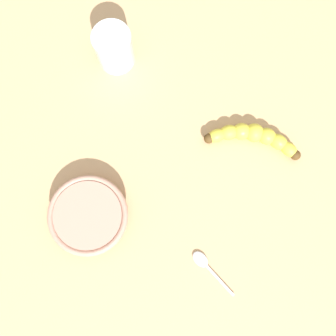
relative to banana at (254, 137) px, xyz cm
name	(u,v)px	position (x,y,z in cm)	size (l,w,h in cm)	color
wooden_tabletop	(161,156)	(-9.67, 16.45, -3.41)	(120.00, 120.00, 3.00)	tan
banana	(254,137)	(0.00, 0.00, 0.00)	(7.75, 19.59, 3.81)	yellow
smoothie_glass	(114,49)	(6.61, 32.84, 2.48)	(7.75, 7.75, 9.51)	silver
ceramic_bowl	(89,216)	(-26.53, 25.05, 0.79)	(15.60, 15.60, 4.51)	tan
teaspoon	(203,262)	(-27.03, 1.05, -1.51)	(6.29, 10.67, 0.80)	silver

